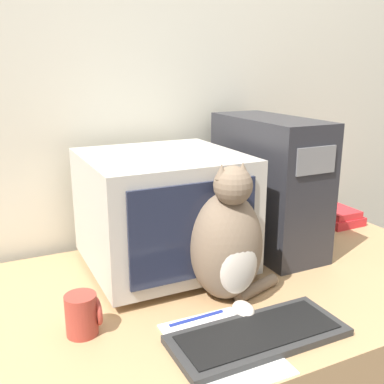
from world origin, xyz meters
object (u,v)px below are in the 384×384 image
(computer_tower, at_px, (268,184))
(crt_monitor, at_px, (163,210))
(pen, at_px, (197,318))
(mug, at_px, (83,314))
(book_stack, at_px, (335,215))
(keyboard, at_px, (258,335))
(cat, at_px, (228,244))

(computer_tower, bearing_deg, crt_monitor, -178.22)
(computer_tower, relative_size, pen, 3.12)
(crt_monitor, height_order, mug, crt_monitor)
(pen, bearing_deg, mug, 166.30)
(book_stack, distance_m, mug, 1.17)
(book_stack, relative_size, mug, 1.94)
(pen, xyz_separation_m, mug, (-0.27, 0.07, 0.05))
(computer_tower, distance_m, pen, 0.60)
(keyboard, distance_m, pen, 0.17)
(keyboard, relative_size, cat, 1.09)
(cat, bearing_deg, crt_monitor, 112.56)
(mug, bearing_deg, book_stack, 17.64)
(cat, xyz_separation_m, book_stack, (0.72, 0.35, -0.13))
(keyboard, xyz_separation_m, pen, (-0.10, 0.14, -0.01))
(cat, bearing_deg, mug, -174.93)
(computer_tower, bearing_deg, keyboard, -126.21)
(computer_tower, xyz_separation_m, mug, (-0.71, -0.27, -0.18))
(computer_tower, height_order, keyboard, computer_tower)
(computer_tower, xyz_separation_m, keyboard, (-0.35, -0.48, -0.22))
(crt_monitor, bearing_deg, pen, -97.69)
(keyboard, bearing_deg, crt_monitor, 96.28)
(crt_monitor, xyz_separation_m, book_stack, (0.80, 0.09, -0.16))
(book_stack, height_order, pen, book_stack)
(keyboard, height_order, book_stack, book_stack)
(cat, relative_size, book_stack, 1.96)
(crt_monitor, xyz_separation_m, cat, (0.08, -0.26, -0.03))
(mug, bearing_deg, pen, -13.70)
(keyboard, height_order, pen, keyboard)
(computer_tower, height_order, book_stack, computer_tower)
(keyboard, height_order, mug, mug)
(cat, distance_m, mug, 0.41)
(cat, relative_size, mug, 3.79)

